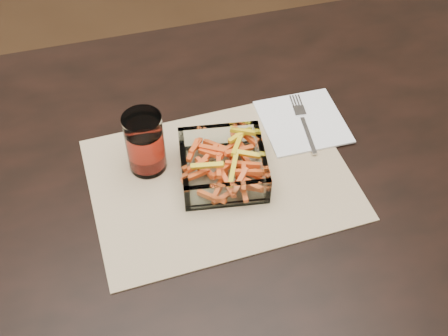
{
  "coord_description": "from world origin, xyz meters",
  "views": [
    {
      "loc": [
        -0.12,
        -0.62,
        1.51
      ],
      "look_at": [
        0.05,
        -0.02,
        0.78
      ],
      "focal_mm": 45.0,
      "sensor_mm": 36.0,
      "label": 1
    }
  ],
  "objects_px": {
    "dining_table": "(195,208)",
    "fork": "(303,121)",
    "tumbler": "(145,144)",
    "glass_bowl": "(223,166)"
  },
  "relations": [
    {
      "from": "glass_bowl",
      "to": "tumbler",
      "type": "xyz_separation_m",
      "value": [
        -0.12,
        0.06,
        0.03
      ]
    },
    {
      "from": "fork",
      "to": "tumbler",
      "type": "bearing_deg",
      "value": -168.61
    },
    {
      "from": "dining_table",
      "to": "tumbler",
      "type": "relative_size",
      "value": 13.59
    },
    {
      "from": "dining_table",
      "to": "fork",
      "type": "bearing_deg",
      "value": 17.83
    },
    {
      "from": "glass_bowl",
      "to": "fork",
      "type": "height_order",
      "value": "glass_bowl"
    },
    {
      "from": "fork",
      "to": "dining_table",
      "type": "bearing_deg",
      "value": -155.81
    },
    {
      "from": "dining_table",
      "to": "glass_bowl",
      "type": "height_order",
      "value": "glass_bowl"
    },
    {
      "from": "glass_bowl",
      "to": "tumbler",
      "type": "height_order",
      "value": "tumbler"
    },
    {
      "from": "tumbler",
      "to": "glass_bowl",
      "type": "bearing_deg",
      "value": -25.22
    },
    {
      "from": "tumbler",
      "to": "fork",
      "type": "xyz_separation_m",
      "value": [
        0.31,
        0.03,
        -0.05
      ]
    }
  ]
}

